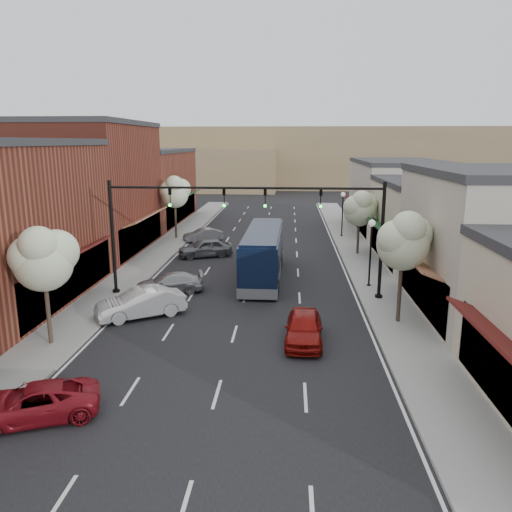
% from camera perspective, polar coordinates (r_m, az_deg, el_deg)
% --- Properties ---
extents(ground, '(160.00, 160.00, 0.00)m').
position_cam_1_polar(ground, '(22.97, -3.04, -10.74)').
color(ground, black).
rests_on(ground, ground).
extents(sidewalk_left, '(2.80, 73.00, 0.15)m').
position_cam_1_polar(sidewalk_left, '(41.89, -11.48, 0.08)').
color(sidewalk_left, gray).
rests_on(sidewalk_left, ground).
extents(sidewalk_right, '(2.80, 73.00, 0.15)m').
position_cam_1_polar(sidewalk_right, '(40.84, 11.90, -0.28)').
color(sidewalk_right, gray).
rests_on(sidewalk_right, ground).
extents(curb_left, '(0.25, 73.00, 0.17)m').
position_cam_1_polar(curb_left, '(41.55, -9.62, 0.05)').
color(curb_left, gray).
rests_on(curb_left, ground).
extents(curb_right, '(0.25, 73.00, 0.17)m').
position_cam_1_polar(curb_right, '(40.66, 9.95, -0.25)').
color(curb_right, gray).
rests_on(curb_right, ground).
extents(bldg_left_midfar, '(10.14, 14.10, 10.90)m').
position_cam_1_polar(bldg_left_midfar, '(44.37, -18.64, 7.34)').
color(bldg_left_midfar, maroon).
rests_on(bldg_left_midfar, ground).
extents(bldg_left_far, '(10.14, 18.10, 8.40)m').
position_cam_1_polar(bldg_left_far, '(59.53, -12.71, 7.76)').
color(bldg_left_far, brown).
rests_on(bldg_left_far, ground).
extents(bldg_right_midnear, '(9.14, 12.10, 7.90)m').
position_cam_1_polar(bldg_right_midnear, '(29.57, 25.86, 1.29)').
color(bldg_right_midnear, '#AEA395').
rests_on(bldg_right_midnear, ground).
extents(bldg_right_midfar, '(9.14, 12.10, 6.40)m').
position_cam_1_polar(bldg_right_midfar, '(40.88, 19.59, 3.68)').
color(bldg_right_midfar, '#C0B799').
rests_on(bldg_right_midfar, ground).
extents(bldg_right_far, '(9.14, 16.10, 7.40)m').
position_cam_1_polar(bldg_right_far, '(54.32, 15.73, 6.59)').
color(bldg_right_far, '#AEA395').
rests_on(bldg_right_far, ground).
extents(hill_far, '(120.00, 30.00, 12.00)m').
position_cam_1_polar(hill_far, '(110.95, 2.54, 11.27)').
color(hill_far, '#7A6647').
rests_on(hill_far, ground).
extents(hill_near, '(50.00, 20.00, 8.00)m').
position_cam_1_polar(hill_near, '(102.79, -11.92, 9.76)').
color(hill_near, '#7A6647').
rests_on(hill_near, ground).
extents(signal_mast_right, '(8.22, 0.46, 7.00)m').
position_cam_1_polar(signal_mast_right, '(29.39, 9.71, 3.76)').
color(signal_mast_right, black).
rests_on(signal_mast_right, ground).
extents(signal_mast_left, '(8.22, 0.46, 7.00)m').
position_cam_1_polar(signal_mast_left, '(30.37, -11.94, 3.96)').
color(signal_mast_left, black).
rests_on(signal_mast_left, ground).
extents(tree_right_near, '(2.85, 2.65, 5.95)m').
position_cam_1_polar(tree_right_near, '(25.92, 16.59, 1.80)').
color(tree_right_near, '#47382B').
rests_on(tree_right_near, ground).
extents(tree_right_far, '(2.85, 2.65, 5.43)m').
position_cam_1_polar(tree_right_far, '(41.55, 11.81, 5.45)').
color(tree_right_far, '#47382B').
rests_on(tree_right_far, ground).
extents(tree_left_near, '(2.85, 2.65, 5.69)m').
position_cam_1_polar(tree_left_near, '(24.00, -23.15, -0.13)').
color(tree_left_near, '#47382B').
rests_on(tree_left_near, ground).
extents(tree_left_far, '(2.85, 2.65, 6.13)m').
position_cam_1_polar(tree_left_far, '(48.28, -9.25, 7.30)').
color(tree_left_far, '#47382B').
rests_on(tree_left_far, ground).
extents(lamp_post_near, '(0.44, 0.44, 4.44)m').
position_cam_1_polar(lamp_post_near, '(32.41, 13.00, 1.56)').
color(lamp_post_near, black).
rests_on(lamp_post_near, ground).
extents(lamp_post_far, '(0.44, 0.44, 4.44)m').
position_cam_1_polar(lamp_post_far, '(49.54, 9.88, 5.55)').
color(lamp_post_far, black).
rests_on(lamp_post_far, ground).
extents(coach_bus, '(2.57, 11.05, 3.37)m').
position_cam_1_polar(coach_bus, '(34.20, 0.82, 0.36)').
color(coach_bus, black).
rests_on(coach_bus, ground).
extents(red_hatchback, '(1.88, 4.32, 1.45)m').
position_cam_1_polar(red_hatchback, '(23.66, 5.50, -8.15)').
color(red_hatchback, maroon).
rests_on(red_hatchback, ground).
extents(parked_car_a, '(4.78, 3.43, 1.21)m').
position_cam_1_polar(parked_car_a, '(19.11, -24.14, -15.06)').
color(parked_car_a, maroon).
rests_on(parked_car_a, ground).
extents(parked_car_b, '(4.88, 3.87, 1.55)m').
position_cam_1_polar(parked_car_b, '(27.52, -13.04, -5.27)').
color(parked_car_b, silver).
rests_on(parked_car_b, ground).
extents(parked_car_c, '(4.57, 2.77, 1.24)m').
position_cam_1_polar(parked_car_c, '(31.59, -9.86, -3.05)').
color(parked_car_c, '#9F9FA4').
rests_on(parked_car_c, ground).
extents(parked_car_d, '(4.73, 3.23, 1.50)m').
position_cam_1_polar(parked_car_d, '(40.89, -5.82, 0.92)').
color(parked_car_d, slate).
rests_on(parked_car_d, ground).
extents(parked_car_e, '(3.88, 2.89, 1.22)m').
position_cam_1_polar(parked_car_e, '(47.43, -6.06, 2.42)').
color(parked_car_e, '#99989D').
rests_on(parked_car_e, ground).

